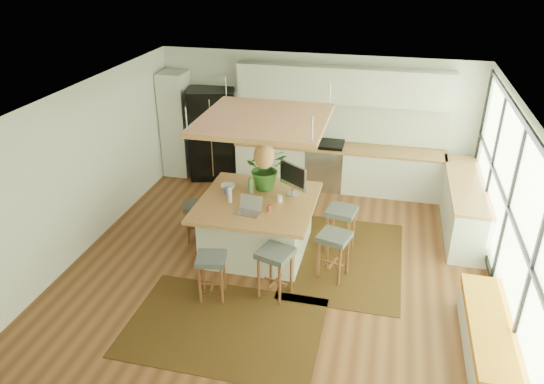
% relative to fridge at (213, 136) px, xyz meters
% --- Properties ---
extents(floor, '(7.00, 7.00, 0.00)m').
position_rel_fridge_xyz_m(floor, '(2.14, -3.20, -0.93)').
color(floor, '#5D311A').
rests_on(floor, ground).
extents(ceiling, '(7.00, 7.00, 0.00)m').
position_rel_fridge_xyz_m(ceiling, '(2.14, -3.20, 1.78)').
color(ceiling, white).
rests_on(ceiling, ground).
extents(wall_back, '(6.50, 0.00, 6.50)m').
position_rel_fridge_xyz_m(wall_back, '(2.14, 0.30, 0.42)').
color(wall_back, white).
rests_on(wall_back, ground).
extents(wall_front, '(6.50, 0.00, 6.50)m').
position_rel_fridge_xyz_m(wall_front, '(2.14, -6.70, 0.42)').
color(wall_front, white).
rests_on(wall_front, ground).
extents(wall_left, '(0.00, 7.00, 7.00)m').
position_rel_fridge_xyz_m(wall_left, '(-1.11, -3.20, 0.42)').
color(wall_left, white).
rests_on(wall_left, ground).
extents(wall_right, '(0.00, 7.00, 7.00)m').
position_rel_fridge_xyz_m(wall_right, '(5.39, -3.20, 0.42)').
color(wall_right, white).
rests_on(wall_right, ground).
extents(window_wall, '(0.10, 6.20, 2.60)m').
position_rel_fridge_xyz_m(window_wall, '(5.36, -3.20, 0.47)').
color(window_wall, black).
rests_on(window_wall, wall_right).
extents(pantry, '(0.55, 0.60, 2.25)m').
position_rel_fridge_xyz_m(pantry, '(-0.81, -0.02, 0.20)').
color(pantry, silver).
rests_on(pantry, floor).
extents(back_counter_base, '(4.20, 0.60, 0.88)m').
position_rel_fridge_xyz_m(back_counter_base, '(2.69, -0.02, -0.49)').
color(back_counter_base, silver).
rests_on(back_counter_base, floor).
extents(back_counter_top, '(4.24, 0.64, 0.05)m').
position_rel_fridge_xyz_m(back_counter_top, '(2.69, -0.02, -0.03)').
color(back_counter_top, '#A5693A').
rests_on(back_counter_top, back_counter_base).
extents(backsplash, '(4.20, 0.02, 0.80)m').
position_rel_fridge_xyz_m(backsplash, '(2.69, 0.28, 0.43)').
color(backsplash, white).
rests_on(backsplash, wall_back).
extents(upper_cabinets, '(4.20, 0.34, 0.70)m').
position_rel_fridge_xyz_m(upper_cabinets, '(2.69, 0.12, 1.22)').
color(upper_cabinets, silver).
rests_on(upper_cabinets, wall_back).
extents(range, '(0.76, 0.62, 1.00)m').
position_rel_fridge_xyz_m(range, '(2.44, -0.02, -0.43)').
color(range, '#A5A5AA').
rests_on(range, floor).
extents(right_counter_base, '(0.60, 2.50, 0.88)m').
position_rel_fridge_xyz_m(right_counter_base, '(5.07, -1.20, -0.49)').
color(right_counter_base, silver).
rests_on(right_counter_base, floor).
extents(right_counter_top, '(0.64, 2.54, 0.05)m').
position_rel_fridge_xyz_m(right_counter_top, '(5.07, -1.20, -0.03)').
color(right_counter_top, '#A5693A').
rests_on(right_counter_top, right_counter_base).
extents(window_bench, '(0.52, 2.00, 0.50)m').
position_rel_fridge_xyz_m(window_bench, '(5.09, -4.40, -0.68)').
color(window_bench, silver).
rests_on(window_bench, floor).
extents(ceiling_panel, '(1.86, 1.86, 0.80)m').
position_rel_fridge_xyz_m(ceiling_panel, '(1.84, -2.80, 1.12)').
color(ceiling_panel, '#A5693A').
rests_on(ceiling_panel, ceiling).
extents(rug_near, '(2.60, 1.80, 0.01)m').
position_rel_fridge_xyz_m(rug_near, '(1.75, -4.67, -0.92)').
color(rug_near, black).
rests_on(rug_near, floor).
extents(rug_right, '(1.80, 2.60, 0.01)m').
position_rel_fridge_xyz_m(rug_right, '(3.17, -2.65, -0.92)').
color(rug_right, black).
rests_on(rug_right, floor).
extents(fridge, '(1.13, 0.98, 1.94)m').
position_rel_fridge_xyz_m(fridge, '(0.00, 0.00, 0.00)').
color(fridge, black).
rests_on(fridge, floor).
extents(island, '(1.85, 1.85, 0.93)m').
position_rel_fridge_xyz_m(island, '(1.71, -2.72, -0.46)').
color(island, '#A5693A').
rests_on(island, floor).
extents(stool_near_left, '(0.48, 0.48, 0.69)m').
position_rel_fridge_xyz_m(stool_near_left, '(1.39, -4.08, -0.57)').
color(stool_near_left, '#404547').
rests_on(stool_near_left, floor).
extents(stool_near_right, '(0.56, 0.56, 0.76)m').
position_rel_fridge_xyz_m(stool_near_right, '(2.26, -3.83, -0.57)').
color(stool_near_right, '#404547').
rests_on(stool_near_right, floor).
extents(stool_right_front, '(0.55, 0.55, 0.75)m').
position_rel_fridge_xyz_m(stool_right_front, '(3.02, -3.18, -0.57)').
color(stool_right_front, '#404547').
rests_on(stool_right_front, floor).
extents(stool_right_back, '(0.53, 0.53, 0.77)m').
position_rel_fridge_xyz_m(stool_right_back, '(3.03, -2.40, -0.57)').
color(stool_right_back, '#404547').
rests_on(stool_right_back, floor).
extents(stool_left_side, '(0.52, 0.52, 0.68)m').
position_rel_fridge_xyz_m(stool_left_side, '(0.58, -2.60, -0.57)').
color(stool_left_side, '#404547').
rests_on(stool_left_side, floor).
extents(laptop, '(0.40, 0.42, 0.27)m').
position_rel_fridge_xyz_m(laptop, '(1.68, -3.16, 0.12)').
color(laptop, '#A5A5AA').
rests_on(laptop, island).
extents(monitor, '(0.61, 0.52, 0.55)m').
position_rel_fridge_xyz_m(monitor, '(2.21, -2.37, 0.26)').
color(monitor, '#A5A5AA').
rests_on(monitor, island).
extents(microwave, '(0.62, 0.45, 0.38)m').
position_rel_fridge_xyz_m(microwave, '(0.89, -0.04, 0.19)').
color(microwave, '#A5A5AA').
rests_on(microwave, back_counter_top).
extents(island_plant, '(0.90, 0.94, 0.58)m').
position_rel_fridge_xyz_m(island_plant, '(1.73, -2.23, 0.29)').
color(island_plant, '#1E4C19').
rests_on(island_plant, island).
extents(island_bowl, '(0.31, 0.31, 0.06)m').
position_rel_fridge_xyz_m(island_bowl, '(1.11, -2.40, 0.03)').
color(island_bowl, white).
rests_on(island_bowl, island).
extents(island_bottle_0, '(0.07, 0.07, 0.19)m').
position_rel_fridge_xyz_m(island_bottle_0, '(1.16, -2.62, 0.10)').
color(island_bottle_0, '#3A69EA').
rests_on(island_bottle_0, island).
extents(island_bottle_1, '(0.07, 0.07, 0.19)m').
position_rel_fridge_xyz_m(island_bottle_1, '(1.31, -2.87, 0.10)').
color(island_bottle_1, white).
rests_on(island_bottle_1, island).
extents(island_bottle_2, '(0.07, 0.07, 0.19)m').
position_rel_fridge_xyz_m(island_bottle_2, '(1.96, -3.02, 0.10)').
color(island_bottle_2, brown).
rests_on(island_bottle_2, island).
extents(island_bottle_3, '(0.07, 0.07, 0.19)m').
position_rel_fridge_xyz_m(island_bottle_3, '(2.06, -2.67, 0.10)').
color(island_bottle_3, white).
rests_on(island_bottle_3, island).
extents(island_bottle_4, '(0.07, 0.07, 0.19)m').
position_rel_fridge_xyz_m(island_bottle_4, '(1.51, -2.47, 0.10)').
color(island_bottle_4, '#52844F').
rests_on(island_bottle_4, island).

